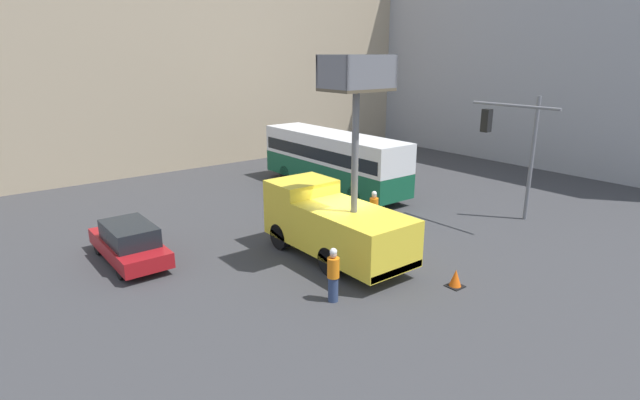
% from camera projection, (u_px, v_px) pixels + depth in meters
% --- Properties ---
extents(ground_plane, '(120.00, 120.00, 0.00)m').
position_uv_depth(ground_plane, '(340.00, 251.00, 19.53)').
color(ground_plane, '#38383A').
extents(building_backdrop_far, '(44.00, 10.00, 20.43)m').
position_uv_depth(building_backdrop_far, '(128.00, 10.00, 33.46)').
color(building_backdrop_far, tan).
rests_on(building_backdrop_far, ground_plane).
extents(building_backdrop_side, '(10.00, 28.00, 15.15)m').
position_uv_depth(building_backdrop_side, '(554.00, 51.00, 36.15)').
color(building_backdrop_side, '#9E9EA3').
rests_on(building_backdrop_side, ground_plane).
extents(utility_truck, '(2.44, 6.25, 7.42)m').
position_uv_depth(utility_truck, '(334.00, 219.00, 18.48)').
color(utility_truck, yellow).
rests_on(utility_truck, ground_plane).
extents(city_bus, '(2.45, 10.01, 3.19)m').
position_uv_depth(city_bus, '(333.00, 157.00, 27.86)').
color(city_bus, '#145638').
rests_on(city_bus, ground_plane).
extents(traffic_light_pole, '(4.16, 3.91, 5.67)m').
position_uv_depth(traffic_light_pole, '(517.00, 140.00, 21.34)').
color(traffic_light_pole, slate).
rests_on(traffic_light_pole, ground_plane).
extents(road_worker_near_truck, '(0.38, 0.38, 1.77)m').
position_uv_depth(road_worker_near_truck, '(333.00, 275.00, 15.39)').
color(road_worker_near_truck, navy).
rests_on(road_worker_near_truck, ground_plane).
extents(road_worker_directing, '(0.38, 0.38, 1.75)m').
position_uv_depth(road_worker_directing, '(374.00, 211.00, 21.72)').
color(road_worker_directing, navy).
rests_on(road_worker_directing, ground_plane).
extents(traffic_cone_near_truck, '(0.53, 0.53, 0.60)m').
position_uv_depth(traffic_cone_near_truck, '(455.00, 279.00, 16.52)').
color(traffic_cone_near_truck, black).
rests_on(traffic_cone_near_truck, ground_plane).
extents(parked_car_curbside, '(1.72, 4.47, 1.51)m').
position_uv_depth(parked_car_curbside, '(129.00, 242.00, 18.38)').
color(parked_car_curbside, maroon).
rests_on(parked_car_curbside, ground_plane).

